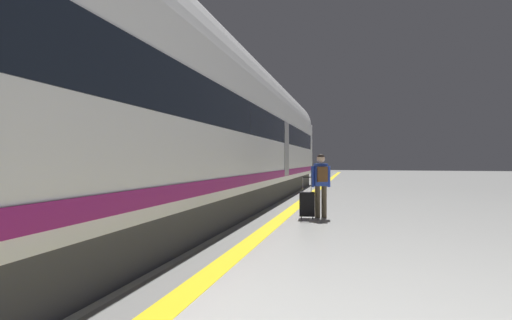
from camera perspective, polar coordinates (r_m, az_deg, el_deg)
name	(u,v)px	position (r m, az deg, el deg)	size (l,w,h in m)	color
safety_line_strip	(274,224)	(8.88, 2.64, -9.52)	(0.36, 80.00, 0.01)	yellow
tactile_edge_band	(259,223)	(8.96, 0.46, -9.45)	(0.65, 80.00, 0.01)	slate
high_speed_train	(160,111)	(8.28, -14.15, 7.17)	(2.94, 35.92, 4.97)	#38383D
passenger_near	(321,180)	(9.93, 9.68, -2.92)	(0.48, 0.39, 1.63)	brown
suitcase_near	(307,204)	(9.75, 7.63, -6.55)	(0.40, 0.28, 1.06)	black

